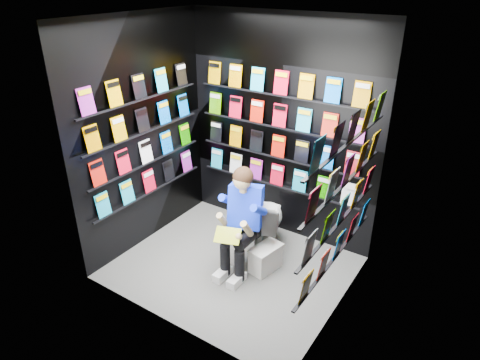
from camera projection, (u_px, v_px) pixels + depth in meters
The scene contains 14 objects.
floor at pixel (232, 267), 4.74m from camera, with size 2.40×2.40×0.00m, color #595957.
ceiling at pixel (230, 18), 3.59m from camera, with size 2.40×2.40×0.00m, color white.
wall_back at pixel (280, 131), 4.91m from camera, with size 2.40×0.04×2.60m, color black.
wall_front at pixel (160, 201), 3.42m from camera, with size 2.40×0.04×2.60m, color black.
wall_left at pixel (142, 136), 4.76m from camera, with size 0.04×2.00×2.60m, color black.
wall_right at pixel (349, 191), 3.57m from camera, with size 0.04×2.00×2.60m, color black.
comics_back at pixel (279, 131), 4.89m from camera, with size 2.10×0.06×1.37m, color red, non-canonical shape.
comics_left at pixel (144, 136), 4.74m from camera, with size 0.06×1.70×1.37m, color red, non-canonical shape.
comics_right at pixel (346, 190), 3.58m from camera, with size 0.06×1.70×1.37m, color red, non-canonical shape.
toilet at pixel (264, 221), 4.90m from camera, with size 0.42×0.75×0.73m, color white.
longbox at pixel (265, 259), 4.65m from camera, with size 0.20×0.35×0.27m, color white.
longbox_lid at pixel (266, 248), 4.58m from camera, with size 0.21×0.37×0.03m, color white.
reader at pixel (247, 207), 4.46m from camera, with size 0.47×0.69×1.28m, color #132FEC, non-canonical shape.
held_comic at pixel (228, 235), 4.26m from camera, with size 0.26×0.01×0.18m, color green.
Camera 1 is at (2.18, -3.14, 2.96)m, focal length 32.00 mm.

